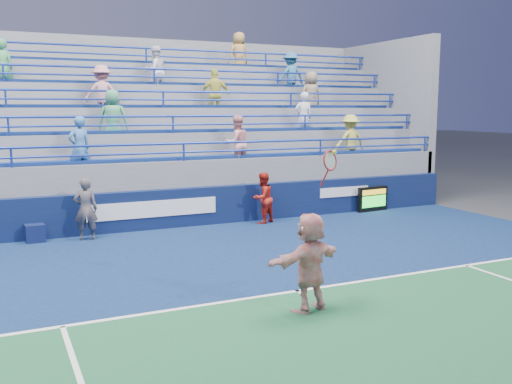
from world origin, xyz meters
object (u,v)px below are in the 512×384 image
serve_speed_board (373,199)px  judge_chair (35,232)px  line_judge (86,209)px  ball_girl (263,198)px  tennis_player (310,262)px

serve_speed_board → judge_chair: bearing=180.0°
serve_speed_board → line_judge: (-9.08, -0.31, 0.39)m
serve_speed_board → judge_chair: 10.30m
ball_girl → line_judge: bearing=-23.2°
tennis_player → ball_girl: 7.33m
tennis_player → ball_girl: size_ratio=1.78×
tennis_player → judge_chair: bearing=117.8°
judge_chair → ball_girl: bearing=-2.3°
serve_speed_board → line_judge: bearing=-178.1°
judge_chair → tennis_player: 8.13m
judge_chair → tennis_player: tennis_player is taller
serve_speed_board → line_judge: size_ratio=0.74×
judge_chair → serve_speed_board: bearing=-0.0°
line_judge → judge_chair: bearing=-6.1°
judge_chair → ball_girl: ball_girl is taller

